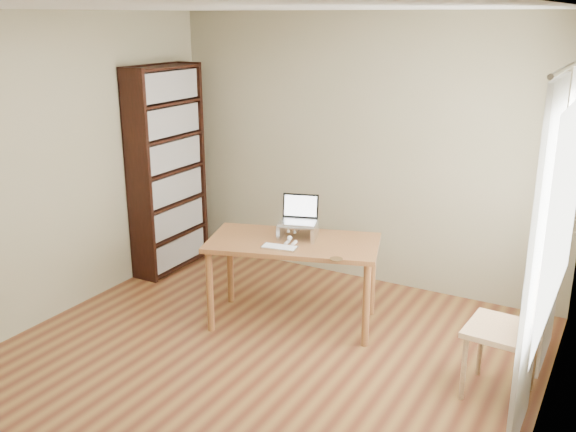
{
  "coord_description": "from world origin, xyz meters",
  "views": [
    {
      "loc": [
        2.33,
        -3.42,
        2.56
      ],
      "look_at": [
        -0.13,
        1.01,
        0.97
      ],
      "focal_mm": 40.0,
      "sensor_mm": 36.0,
      "label": 1
    }
  ],
  "objects_px": {
    "laptop": "(301,215)",
    "keyboard": "(279,247)",
    "bookshelf": "(168,170)",
    "desk": "(293,251)",
    "chair": "(517,323)",
    "cat": "(300,231)"
  },
  "relations": [
    {
      "from": "keyboard",
      "to": "chair",
      "type": "height_order",
      "value": "chair"
    },
    {
      "from": "keyboard",
      "to": "chair",
      "type": "distance_m",
      "value": 1.89
    },
    {
      "from": "laptop",
      "to": "keyboard",
      "type": "relative_size",
      "value": 1.16
    },
    {
      "from": "bookshelf",
      "to": "chair",
      "type": "height_order",
      "value": "bookshelf"
    },
    {
      "from": "bookshelf",
      "to": "chair",
      "type": "relative_size",
      "value": 1.99
    },
    {
      "from": "desk",
      "to": "keyboard",
      "type": "distance_m",
      "value": 0.24
    },
    {
      "from": "desk",
      "to": "bookshelf",
      "type": "bearing_deg",
      "value": 146.05
    },
    {
      "from": "bookshelf",
      "to": "desk",
      "type": "bearing_deg",
      "value": -16.63
    },
    {
      "from": "keyboard",
      "to": "cat",
      "type": "distance_m",
      "value": 0.33
    },
    {
      "from": "laptop",
      "to": "keyboard",
      "type": "bearing_deg",
      "value": -108.73
    },
    {
      "from": "desk",
      "to": "laptop",
      "type": "relative_size",
      "value": 4.38
    },
    {
      "from": "keyboard",
      "to": "cat",
      "type": "bearing_deg",
      "value": 78.2
    },
    {
      "from": "cat",
      "to": "bookshelf",
      "type": "bearing_deg",
      "value": 157.92
    },
    {
      "from": "bookshelf",
      "to": "keyboard",
      "type": "relative_size",
      "value": 6.83
    },
    {
      "from": "laptop",
      "to": "chair",
      "type": "xyz_separation_m",
      "value": [
        1.87,
        -0.42,
        -0.36
      ]
    },
    {
      "from": "keyboard",
      "to": "chair",
      "type": "bearing_deg",
      "value": -12.14
    },
    {
      "from": "bookshelf",
      "to": "keyboard",
      "type": "bearing_deg",
      "value": -23.12
    },
    {
      "from": "cat",
      "to": "desk",
      "type": "bearing_deg",
      "value": -99.62
    },
    {
      "from": "keyboard",
      "to": "cat",
      "type": "height_order",
      "value": "cat"
    },
    {
      "from": "laptop",
      "to": "cat",
      "type": "xyz_separation_m",
      "value": [
        0.0,
        -0.02,
        -0.13
      ]
    },
    {
      "from": "bookshelf",
      "to": "cat",
      "type": "distance_m",
      "value": 1.81
    },
    {
      "from": "laptop",
      "to": "cat",
      "type": "height_order",
      "value": "laptop"
    }
  ]
}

